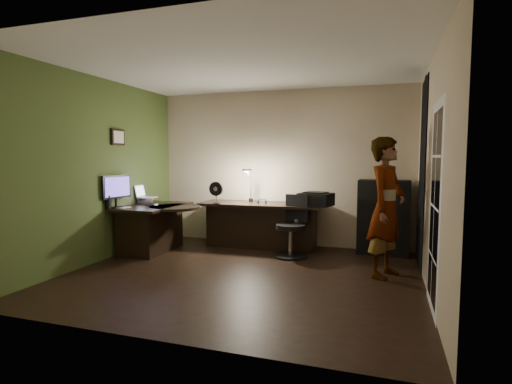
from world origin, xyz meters
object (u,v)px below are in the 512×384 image
(cabinet, at_px, (383,217))
(person, at_px, (387,207))
(office_chair, at_px, (291,226))
(desk_left, at_px, (153,228))
(monitor, at_px, (116,196))
(desk_right, at_px, (260,225))

(cabinet, bearing_deg, person, -86.19)
(office_chair, bearing_deg, person, -8.40)
(desk_left, relative_size, office_chair, 1.38)
(cabinet, bearing_deg, monitor, -157.62)
(desk_left, distance_m, desk_right, 1.77)
(desk_left, bearing_deg, monitor, -127.36)
(desk_right, bearing_deg, cabinet, 4.16)
(office_chair, bearing_deg, desk_left, -156.70)
(desk_left, bearing_deg, person, -4.88)
(office_chair, distance_m, person, 1.58)
(cabinet, relative_size, office_chair, 1.24)
(monitor, bearing_deg, cabinet, 28.92)
(cabinet, height_order, monitor, cabinet)
(desk_left, xyz_separation_m, monitor, (-0.35, -0.47, 0.57))
(desk_right, relative_size, office_chair, 2.14)
(desk_left, distance_m, office_chair, 2.24)
(desk_right, xyz_separation_m, cabinet, (1.99, 0.19, 0.21))
(cabinet, relative_size, person, 0.66)
(desk_right, bearing_deg, office_chair, -37.47)
(person, bearing_deg, desk_left, 107.87)
(desk_left, distance_m, monitor, 0.82)
(cabinet, distance_m, office_chair, 1.51)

